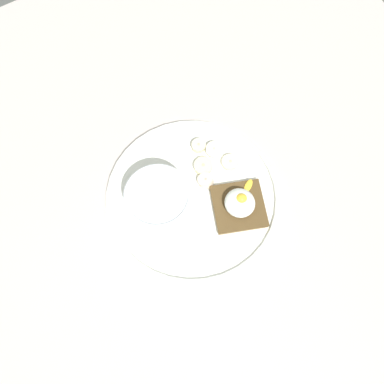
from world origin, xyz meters
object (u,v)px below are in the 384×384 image
Objects in this scene: banana_slice_back at (214,150)px; banana_slice_right at (230,162)px; banana_slice_front at (206,181)px; banana_slice_left at (203,166)px; poached_egg at (240,202)px; oatmeal_bowl at (159,201)px; toast_slice at (239,206)px; banana_slice_inner at (199,146)px.

banana_slice_back is 1.00× the size of banana_slice_right.
banana_slice_left is at bearing 156.43° from banana_slice_front.
banana_slice_right is (-7.91, 3.31, -1.91)cm from poached_egg.
oatmeal_bowl is 2.52× the size of banana_slice_right.
oatmeal_bowl is 14.14cm from toast_slice.
banana_slice_front is at bearing -45.65° from banana_slice_back.
toast_slice is at bearing 7.41° from banana_slice_left.
toast_slice is 11.89cm from banana_slice_back.
oatmeal_bowl reaches higher than toast_slice.
poached_egg is 1.55× the size of banana_slice_left.
banana_slice_front is at bearing -160.31° from poached_egg.
banana_slice_front is at bearing -161.05° from toast_slice.
banana_slice_front is 7.18cm from banana_slice_inner.
banana_slice_back is (-4.39, 14.07, -2.50)cm from oatmeal_bowl.
banana_slice_inner is at bearing 158.40° from banana_slice_front.
poached_egg is at bearing -22.70° from banana_slice_right.
banana_slice_right is (-0.68, 15.26, -2.54)cm from oatmeal_bowl.
oatmeal_bowl is 2.53× the size of banana_slice_back.
banana_slice_left is (-2.69, 1.17, -0.19)cm from banana_slice_front.
banana_slice_right is at bearing 157.30° from poached_egg.
oatmeal_bowl is at bearing -61.61° from banana_slice_inner.
toast_slice is 13.81cm from banana_slice_inner.
banana_slice_back is at bearing 43.51° from banana_slice_inner.
banana_slice_right reaches higher than toast_slice.
toast_slice is at bearing 18.95° from banana_slice_front.
banana_slice_left is at bearing -172.07° from poached_egg.
banana_slice_inner is (-3.99, 1.47, 0.02)cm from banana_slice_left.
poached_egg is 7.70cm from banana_slice_front.
banana_slice_right is at bearing 68.39° from banana_slice_left.
banana_slice_right is (1.85, 4.67, -0.06)cm from banana_slice_left.
banana_slice_inner is (-5.84, -3.20, 0.08)cm from banana_slice_right.
oatmeal_bowl is 0.96× the size of toast_slice.
banana_slice_inner is at bearing 159.76° from banana_slice_left.
banana_slice_front is (-7.08, -2.53, -1.66)cm from poached_egg.
oatmeal_bowl is 14.95cm from banana_slice_back.
banana_slice_inner reaches higher than banana_slice_right.
oatmeal_bowl is at bearing -72.66° from banana_slice_back.
oatmeal_bowl is 3.14× the size of banana_slice_inner.
banana_slice_back is (-4.55, 4.66, -0.21)cm from banana_slice_front.
banana_slice_right is at bearing 156.92° from toast_slice.
oatmeal_bowl reaches higher than banana_slice_back.
banana_slice_back is at bearing 118.16° from banana_slice_left.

